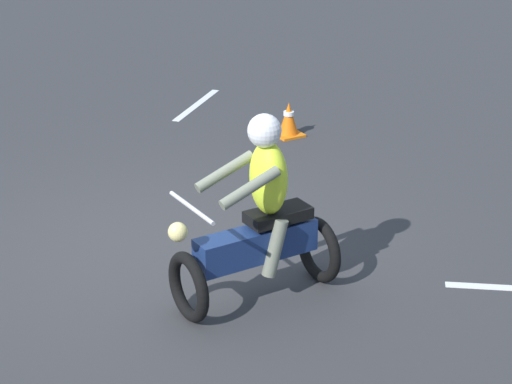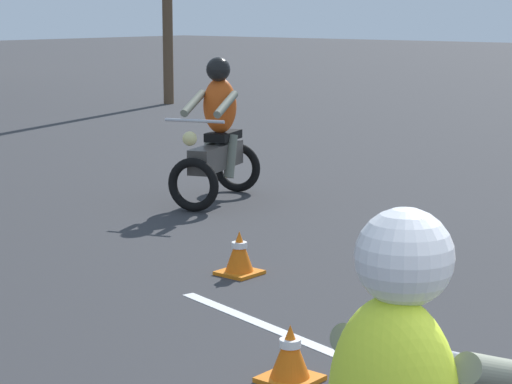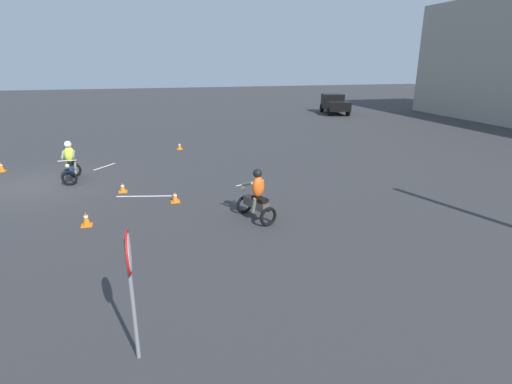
% 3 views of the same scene
% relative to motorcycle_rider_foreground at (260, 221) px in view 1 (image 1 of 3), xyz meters
% --- Properties ---
extents(ground_plane, '(120.00, 120.00, 0.00)m').
position_rel_motorcycle_rider_foreground_xyz_m(ground_plane, '(0.34, -1.19, -0.73)').
color(ground_plane, '#333335').
extents(motorcycle_rider_foreground, '(1.52, 0.70, 1.66)m').
position_rel_motorcycle_rider_foreground_xyz_m(motorcycle_rider_foreground, '(0.00, 0.00, 0.00)').
color(motorcycle_rider_foreground, black).
rests_on(motorcycle_rider_foreground, ground).
extents(traffic_cone_near_right, '(0.32, 0.32, 0.43)m').
position_rel_motorcycle_rider_foreground_xyz_m(traffic_cone_near_right, '(-2.39, -3.30, -0.52)').
color(traffic_cone_near_right, orange).
rests_on(traffic_cone_near_right, ground).
extents(lane_stripe_sw, '(1.14, 0.97, 0.01)m').
position_rel_motorcycle_rider_foreground_xyz_m(lane_stripe_sw, '(-1.97, -4.94, -0.72)').
color(lane_stripe_sw, silver).
rests_on(lane_stripe_sw, ground).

